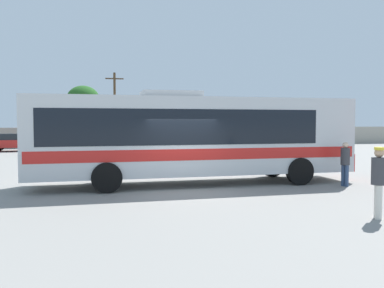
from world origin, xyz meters
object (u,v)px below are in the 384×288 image
at_px(attendant_by_bus_door, 345,161).
at_px(parked_car_third_silver, 169,140).
at_px(parked_car_second_maroon, 87,141).
at_px(utility_pole_near, 115,108).
at_px(roadside_tree_midleft, 83,100).
at_px(parked_car_rightmost_silver, 237,140).
at_px(coach_bus_silver_red, 191,135).
at_px(passenger_waiting_on_apron, 379,178).
at_px(parked_car_leftmost_red, 13,142).

height_order(attendant_by_bus_door, parked_car_third_silver, attendant_by_bus_door).
distance_m(parked_car_second_maroon, utility_pole_near, 6.83).
bearing_deg(roadside_tree_midleft, attendant_by_bus_door, -71.50).
relative_size(utility_pole_near, roadside_tree_midleft, 1.20).
bearing_deg(parked_car_rightmost_silver, roadside_tree_midleft, 151.64).
distance_m(parked_car_second_maroon, parked_car_rightmost_silver, 13.55).
bearing_deg(coach_bus_silver_red, passenger_waiting_on_apron, -64.44).
relative_size(attendant_by_bus_door, parked_car_leftmost_red, 0.40).
bearing_deg(roadside_tree_midleft, parked_car_rightmost_silver, -28.36).
distance_m(passenger_waiting_on_apron, parked_car_second_maroon, 28.83).
xyz_separation_m(coach_bus_silver_red, passenger_waiting_on_apron, (3.16, -6.61, -0.88)).
bearing_deg(utility_pole_near, coach_bus_silver_red, -86.80).
height_order(passenger_waiting_on_apron, utility_pole_near, utility_pole_near).
xyz_separation_m(parked_car_third_silver, roadside_tree_midleft, (-7.49, 7.69, 3.87)).
relative_size(parked_car_second_maroon, utility_pole_near, 0.59).
height_order(coach_bus_silver_red, parked_car_rightmost_silver, coach_bus_silver_red).
relative_size(parked_car_leftmost_red, parked_car_third_silver, 0.96).
relative_size(passenger_waiting_on_apron, utility_pole_near, 0.24).
height_order(utility_pole_near, roadside_tree_midleft, utility_pole_near).
relative_size(parked_car_leftmost_red, parked_car_rightmost_silver, 1.00).
bearing_deg(utility_pole_near, passenger_waiting_on_apron, -82.05).
relative_size(parked_car_second_maroon, roadside_tree_midleft, 0.71).
distance_m(parked_car_leftmost_red, roadside_tree_midleft, 9.86).
distance_m(coach_bus_silver_red, roadside_tree_midleft, 28.65).
bearing_deg(parked_car_rightmost_silver, parked_car_second_maroon, 177.30).
xyz_separation_m(parked_car_leftmost_red, utility_pole_near, (8.55, 5.80, 3.08)).
bearing_deg(passenger_waiting_on_apron, parked_car_rightmost_silver, 77.24).
bearing_deg(parked_car_leftmost_red, roadside_tree_midleft, 52.93).
relative_size(passenger_waiting_on_apron, parked_car_leftmost_red, 0.43).
height_order(attendant_by_bus_door, roadside_tree_midleft, roadside_tree_midleft).
distance_m(coach_bus_silver_red, utility_pole_near, 26.83).
xyz_separation_m(parked_car_leftmost_red, parked_car_rightmost_silver, (19.37, -0.29, -0.01)).
xyz_separation_m(attendant_by_bus_door, parked_car_rightmost_silver, (3.88, 22.50, -0.17)).
distance_m(coach_bus_silver_red, parked_car_third_silver, 20.68).
bearing_deg(parked_car_rightmost_silver, parked_car_third_silver, -178.40).
distance_m(parked_car_rightmost_silver, roadside_tree_midleft, 16.29).
bearing_deg(coach_bus_silver_red, parked_car_rightmost_silver, 65.67).
height_order(coach_bus_silver_red, passenger_waiting_on_apron, coach_bus_silver_red).
bearing_deg(parked_car_third_silver, parked_car_rightmost_silver, 1.60).
distance_m(parked_car_third_silver, utility_pole_near, 8.24).
bearing_deg(parked_car_third_silver, utility_pole_near, 125.01).
bearing_deg(attendant_by_bus_door, coach_bus_silver_red, 161.02).
distance_m(parked_car_leftmost_red, parked_car_rightmost_silver, 19.38).
bearing_deg(attendant_by_bus_door, parked_car_rightmost_silver, 80.23).
height_order(passenger_waiting_on_apron, parked_car_leftmost_red, passenger_waiting_on_apron).
bearing_deg(parked_car_leftmost_red, parked_car_second_maroon, 3.46).
height_order(parked_car_rightmost_silver, utility_pole_near, utility_pole_near).
bearing_deg(passenger_waiting_on_apron, parked_car_third_silver, 90.56).
bearing_deg(roadside_tree_midleft, coach_bus_silver_red, -80.74).
bearing_deg(parked_car_leftmost_red, passenger_waiting_on_apron, -64.36).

